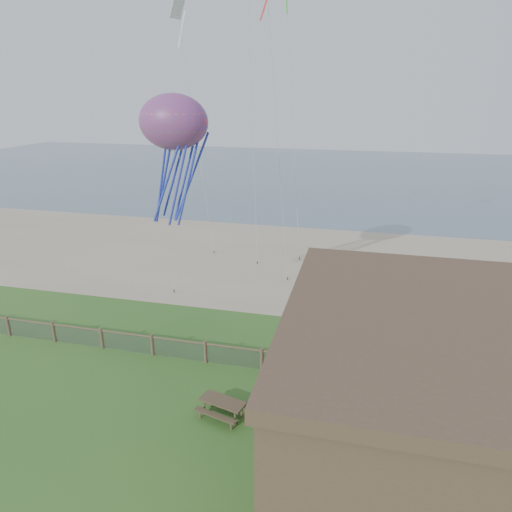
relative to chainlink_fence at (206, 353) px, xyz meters
name	(u,v)px	position (x,y,z in m)	size (l,w,h in m)	color
ground	(157,443)	(0.00, -6.00, -0.55)	(160.00, 160.00, 0.00)	#2F6322
sand_beach	(269,259)	(0.00, 16.00, -0.55)	(72.00, 20.00, 0.02)	tan
ocean	(321,173)	(0.00, 60.00, -0.55)	(160.00, 68.00, 0.02)	slate
chainlink_fence	(206,353)	(0.00, 0.00, 0.00)	(36.20, 0.20, 1.25)	brown
motel_deck	(478,408)	(13.00, -1.00, -0.30)	(15.00, 2.00, 0.50)	brown
picnic_table	(223,407)	(2.10, -3.75, -0.13)	(2.01, 1.52, 0.85)	brown
octopus_kite	(176,159)	(-3.11, 4.84, 9.25)	(3.74, 2.64, 7.71)	#F03926
kite_white	(178,20)	(-5.57, 12.30, 17.29)	(1.25, 0.70, 2.55)	white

